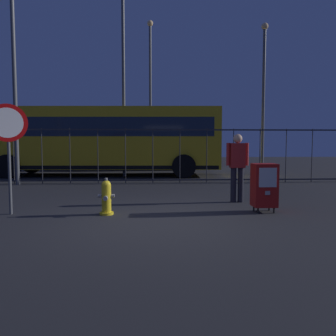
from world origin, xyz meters
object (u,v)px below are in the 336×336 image
(pedestrian, at_px, (237,164))
(bus_near, at_px, (101,138))
(bus_far, at_px, (118,139))
(street_light_near_left, at_px, (123,65))
(street_light_far_left, at_px, (150,86))
(street_light_near_right, at_px, (264,88))
(newspaper_box_primary, at_px, (264,185))
(fire_hydrant, at_px, (106,197))
(stop_sign, at_px, (8,135))
(street_light_far_right, at_px, (13,43))

(pedestrian, relative_size, bus_near, 0.16)
(bus_far, bearing_deg, street_light_near_left, -75.77)
(street_light_near_left, bearing_deg, street_light_far_left, 72.14)
(street_light_near_left, xyz_separation_m, street_light_near_right, (6.46, 0.91, -0.73))
(newspaper_box_primary, bearing_deg, fire_hydrant, -178.71)
(stop_sign, xyz_separation_m, bus_near, (0.63, 8.34, 0.11))
(pedestrian, distance_m, bus_far, 12.23)
(pedestrian, xyz_separation_m, bus_far, (-4.01, 11.53, 0.76))
(stop_sign, bearing_deg, street_light_near_left, 77.58)
(fire_hydrant, xyz_separation_m, bus_far, (-1.00, 12.81, 1.36))
(fire_hydrant, distance_m, bus_near, 8.68)
(street_light_near_right, height_order, street_light_far_left, street_light_far_left)
(bus_near, distance_m, street_light_far_right, 5.21)
(newspaper_box_primary, distance_m, street_light_far_left, 12.28)
(pedestrian, bearing_deg, street_light_near_right, 66.91)
(bus_far, relative_size, street_light_near_right, 1.52)
(bus_near, distance_m, street_light_near_right, 7.89)
(street_light_far_left, bearing_deg, street_light_near_right, -26.86)
(street_light_far_right, bearing_deg, street_light_near_right, 20.10)
(stop_sign, height_order, bus_near, bus_near)
(fire_hydrant, bearing_deg, pedestrian, 22.99)
(pedestrian, distance_m, bus_near, 8.43)
(bus_near, height_order, bus_far, same)
(street_light_near_left, height_order, street_light_near_right, street_light_near_left)
(bus_near, height_order, street_light_far_left, street_light_far_left)
(fire_hydrant, height_order, street_light_far_right, street_light_far_right)
(street_light_near_left, bearing_deg, stop_sign, -102.42)
(newspaper_box_primary, height_order, street_light_near_left, street_light_near_left)
(bus_far, height_order, street_light_far_left, street_light_far_left)
(street_light_near_right, relative_size, street_light_far_left, 0.88)
(fire_hydrant, height_order, newspaper_box_primary, newspaper_box_primary)
(fire_hydrant, distance_m, street_light_far_right, 7.78)
(fire_hydrant, distance_m, newspaper_box_primary, 3.28)
(newspaper_box_primary, xyz_separation_m, street_light_near_right, (2.93, 8.68, 3.50))
(fire_hydrant, relative_size, newspaper_box_primary, 0.73)
(street_light_near_right, height_order, street_light_far_right, street_light_far_right)
(pedestrian, distance_m, street_light_far_left, 10.99)
(street_light_near_right, bearing_deg, bus_near, -177.80)
(bus_near, distance_m, bus_far, 4.36)
(street_light_far_left, bearing_deg, fire_hydrant, -94.52)
(fire_hydrant, height_order, stop_sign, stop_sign)
(newspaper_box_primary, xyz_separation_m, bus_far, (-4.27, 12.74, 1.14))
(newspaper_box_primary, distance_m, stop_sign, 5.32)
(pedestrian, height_order, street_light_far_left, street_light_far_left)
(bus_far, relative_size, street_light_far_left, 1.34)
(bus_far, height_order, street_light_near_right, street_light_near_right)
(bus_near, xyz_separation_m, bus_far, (0.32, 4.35, 0.00))
(newspaper_box_primary, height_order, stop_sign, stop_sign)
(pedestrian, xyz_separation_m, street_light_far_right, (-6.78, 3.83, 3.91))
(bus_near, height_order, street_light_near_left, street_light_near_left)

